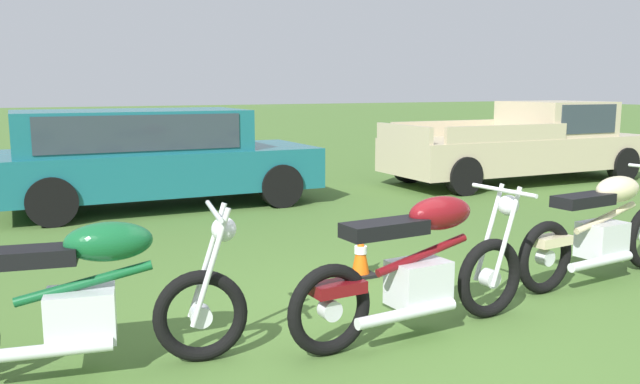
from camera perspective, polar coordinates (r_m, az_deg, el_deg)
The scene contains 7 objects.
ground_plane at distance 4.88m, azimuth 7.80°, elevation -11.82°, with size 120.00×120.00×0.00m, color #476B2D.
motorcycle_green at distance 4.20m, azimuth -20.32°, elevation -8.89°, with size 2.05×0.77×1.02m.
motorcycle_maroon at distance 4.63m, azimuth 8.82°, elevation -6.61°, with size 2.04×0.64×1.02m.
motorcycle_cream at distance 6.41m, azimuth 23.76°, elevation -2.96°, with size 2.12×0.64×1.02m.
car_teal at distance 9.79m, azimuth -15.10°, elevation 3.55°, with size 4.64×2.19×1.43m.
pickup_truck_beige at distance 12.75m, azimuth 17.99°, elevation 4.28°, with size 5.23×2.08×1.49m.
traffic_cone at distance 6.05m, azimuth 3.61°, elevation -5.53°, with size 0.25×0.25×0.46m.
Camera 1 is at (-2.76, -3.63, 1.74)m, focal length 36.22 mm.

